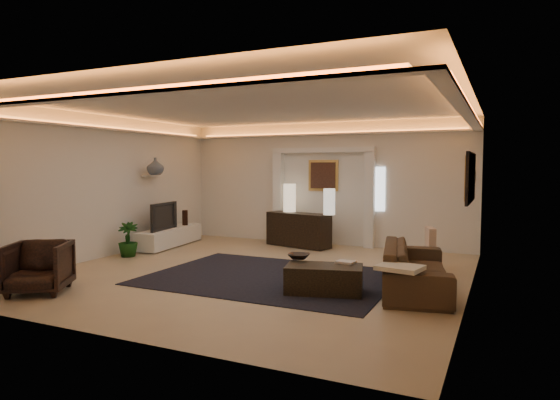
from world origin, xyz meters
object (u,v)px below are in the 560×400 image
at_px(console, 298,230).
at_px(sofa, 416,267).
at_px(armchair, 38,267).
at_px(coffee_table, 324,279).

relative_size(console, sofa, 0.66).
xyz_separation_m(console, armchair, (-1.88, -5.40, -0.02)).
bearing_deg(sofa, console, 36.31).
relative_size(coffee_table, armchair, 1.33).
bearing_deg(armchair, coffee_table, -6.13).
bearing_deg(console, armchair, -95.08).
xyz_separation_m(coffee_table, armchair, (-3.82, -1.77, 0.17)).
bearing_deg(armchair, console, 39.79).
bearing_deg(coffee_table, sofa, 18.97).
distance_m(coffee_table, armchair, 4.21).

